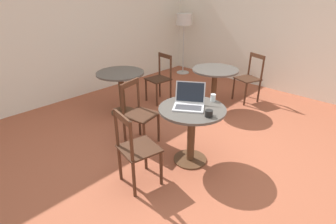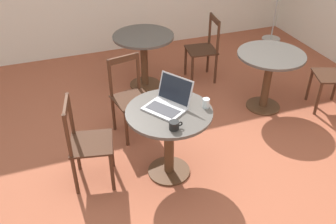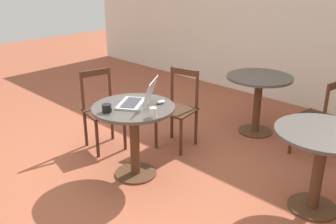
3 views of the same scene
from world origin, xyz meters
TOP-DOWN VIEW (x-y plane):
  - ground_plane at (0.00, 0.00)m, footprint 16.00×16.00m
  - wall_back at (0.00, 3.23)m, footprint 9.40×0.06m
  - wall_side at (3.23, 0.00)m, footprint 0.06×9.40m
  - cafe_table_near at (-0.08, 0.13)m, footprint 0.80×0.80m
  - cafe_table_mid at (1.47, 0.85)m, footprint 0.80×0.80m
  - cafe_table_far at (0.21, 1.90)m, footprint 0.80×0.80m
  - chair_near_back at (-0.24, 0.93)m, footprint 0.46×0.46m
  - chair_near_left at (-0.84, 0.28)m, footprint 0.46×0.46m
  - chair_mid_right at (2.24, 0.57)m, footprint 0.50×0.50m
  - chair_far_right at (1.05, 1.80)m, footprint 0.43×0.43m
  - floor_lamp at (2.77, 2.68)m, footprint 0.38×0.38m
  - laptop at (-0.07, 0.18)m, footprint 0.48×0.49m
  - mouse at (0.04, 0.37)m, footprint 0.06×0.10m
  - mug at (-0.14, -0.15)m, footprint 0.12×0.09m
  - drinking_glass at (0.25, 0.07)m, footprint 0.07×0.07m

SIDE VIEW (x-z plane):
  - ground_plane at x=0.00m, z-range 0.00..0.00m
  - chair_near_back at x=-0.24m, z-range 0.00..0.90m
  - chair_near_left at x=-0.84m, z-range 0.00..0.90m
  - chair_mid_right at x=2.24m, z-range 0.00..0.90m
  - chair_far_right at x=1.05m, z-range 0.00..0.90m
  - cafe_table_near at x=-0.08m, z-range 0.19..0.93m
  - cafe_table_mid at x=1.47m, z-range 0.19..0.93m
  - cafe_table_far at x=0.21m, z-range 0.19..0.93m
  - mouse at x=0.04m, z-range 0.74..0.78m
  - mug at x=-0.14m, z-range 0.74..0.82m
  - drinking_glass at x=0.25m, z-range 0.74..0.84m
  - laptop at x=-0.07m, z-range 0.67..0.93m
  - floor_lamp at x=2.77m, z-range 0.52..1.99m
  - wall_back at x=0.00m, z-range 0.00..2.70m
  - wall_side at x=3.23m, z-range 0.00..2.70m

